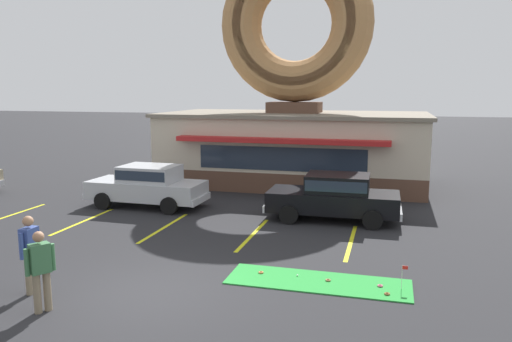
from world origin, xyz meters
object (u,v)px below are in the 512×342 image
golf_ball (297,275)px  pedestrian_hooded_kid (30,250)px  car_silver (148,184)px  putting_flag_pin (404,271)px  pedestrian_blue_sweater_man (41,268)px  trash_bin (174,177)px  car_black (335,195)px

golf_ball → pedestrian_hooded_kid: size_ratio=0.02×
car_silver → pedestrian_hooded_kid: pedestrian_hooded_kid is taller
putting_flag_pin → pedestrian_blue_sweater_man: pedestrian_blue_sweater_man is taller
golf_ball → trash_bin: trash_bin is taller
car_black → pedestrian_hooded_kid: pedestrian_hooded_kid is taller
car_black → car_silver: bearing=178.9°
putting_flag_pin → trash_bin: trash_bin is taller
pedestrian_blue_sweater_man → trash_bin: 12.98m
golf_ball → pedestrian_hooded_kid: 6.06m
pedestrian_hooded_kid → pedestrian_blue_sweater_man: bearing=-41.1°
pedestrian_blue_sweater_man → pedestrian_hooded_kid: bearing=138.9°
car_black → trash_bin: 8.68m
golf_ball → car_silver: size_ratio=0.01×
car_black → car_silver: 7.10m
pedestrian_hooded_kid → car_silver: bearing=99.7°
golf_ball → car_silver: bearing=140.3°
golf_ball → pedestrian_blue_sweater_man: 5.68m
pedestrian_blue_sweater_man → pedestrian_hooded_kid: pedestrian_hooded_kid is taller
pedestrian_blue_sweater_man → pedestrian_hooded_kid: size_ratio=0.96×
car_black → golf_ball: bearing=-92.4°
golf_ball → trash_bin: (-7.52, 9.45, 0.45)m
putting_flag_pin → car_silver: car_silver is taller
golf_ball → car_silver: 8.97m
putting_flag_pin → pedestrian_hooded_kid: pedestrian_hooded_kid is taller
putting_flag_pin → pedestrian_blue_sweater_man: size_ratio=0.33×
car_silver → pedestrian_hooded_kid: (1.40, -8.15, 0.10)m
putting_flag_pin → golf_ball: bearing=176.7°
putting_flag_pin → car_silver: (-9.29, 5.84, 0.43)m
golf_ball → car_black: (0.24, 5.57, 0.82)m
putting_flag_pin → pedestrian_hooded_kid: (-7.89, -2.31, 0.54)m
trash_bin → golf_ball: bearing=-51.5°
car_black → pedestrian_blue_sweater_man: (-4.85, -8.76, 0.06)m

